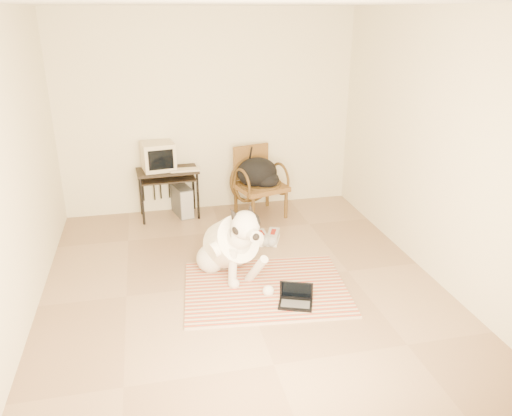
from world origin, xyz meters
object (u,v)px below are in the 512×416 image
object	(u,v)px
laptop	(296,298)
computer_desk	(168,177)
rattan_chair	(259,182)
crt_monitor	(158,156)
dog	(231,245)
backpack	(259,174)
pc_tower	(182,201)

from	to	relation	value
laptop	computer_desk	bearing A→B (deg)	112.55
rattan_chair	computer_desk	bearing A→B (deg)	172.64
laptop	rattan_chair	xyz separation A→B (m)	(0.17, 2.35, 0.39)
computer_desk	crt_monitor	bearing A→B (deg)	150.75
dog	backpack	xyz separation A→B (m)	(0.65, 1.56, 0.25)
pc_tower	rattan_chair	world-z (taller)	rattan_chair
crt_monitor	pc_tower	bearing A→B (deg)	-3.62
dog	pc_tower	bearing A→B (deg)	101.17
dog	pc_tower	world-z (taller)	dog
crt_monitor	backpack	world-z (taller)	crt_monitor
computer_desk	rattan_chair	xyz separation A→B (m)	(1.21, -0.16, -0.11)
computer_desk	pc_tower	bearing A→B (deg)	13.15
computer_desk	backpack	distance (m)	1.22
crt_monitor	dog	bearing A→B (deg)	-70.91
dog	pc_tower	xyz separation A→B (m)	(-0.36, 1.84, -0.16)
dog	crt_monitor	distance (m)	2.03
rattan_chair	pc_tower	bearing A→B (deg)	169.22
crt_monitor	rattan_chair	world-z (taller)	crt_monitor
backpack	dog	bearing A→B (deg)	-112.81
dog	backpack	size ratio (longest dim) A/B	2.12
computer_desk	dog	bearing A→B (deg)	-73.34
rattan_chair	backpack	distance (m)	0.17
crt_monitor	pc_tower	distance (m)	0.70
rattan_chair	backpack	bearing A→B (deg)	-100.99
dog	computer_desk	world-z (taller)	dog
laptop	rattan_chair	bearing A→B (deg)	85.83
pc_tower	crt_monitor	bearing A→B (deg)	176.38
rattan_chair	dog	bearing A→B (deg)	-112.22
pc_tower	laptop	bearing A→B (deg)	-71.24
dog	rattan_chair	size ratio (longest dim) A/B	1.25
crt_monitor	pc_tower	xyz separation A→B (m)	(0.28, -0.02, -0.65)
rattan_chair	backpack	size ratio (longest dim) A/B	1.69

